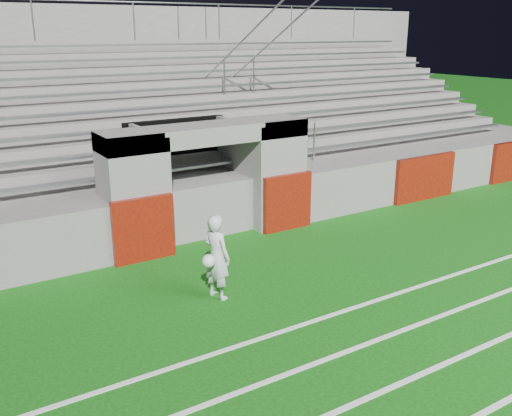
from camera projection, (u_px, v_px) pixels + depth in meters
ground at (299, 292)px, 10.39m from camera, size 90.00×90.00×0.00m
stadium_structure at (136, 142)px, 16.37m from camera, size 26.00×8.48×5.42m
goalkeeper_with_ball at (217, 257)px, 9.96m from camera, size 0.68×0.71×1.55m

